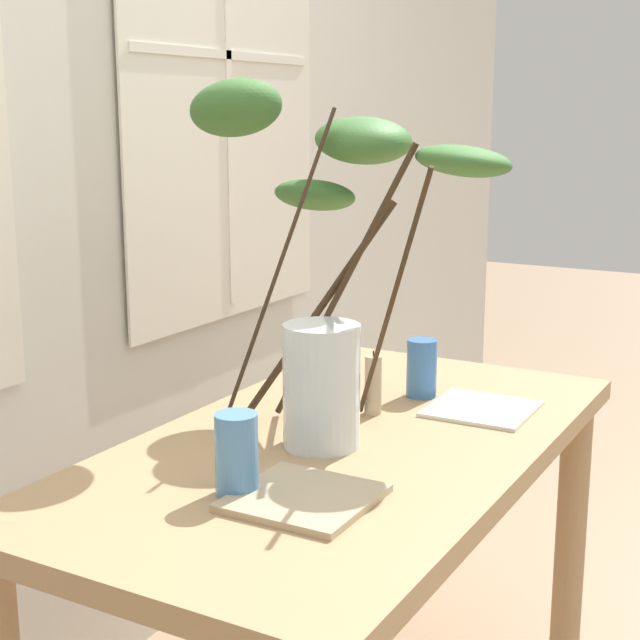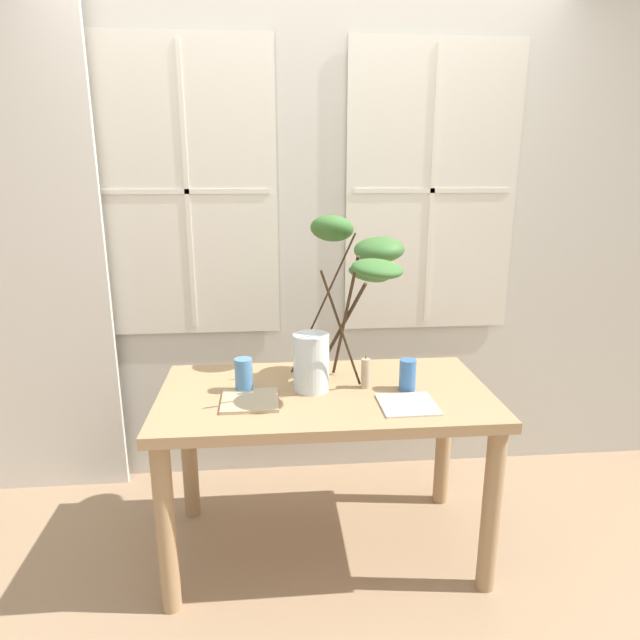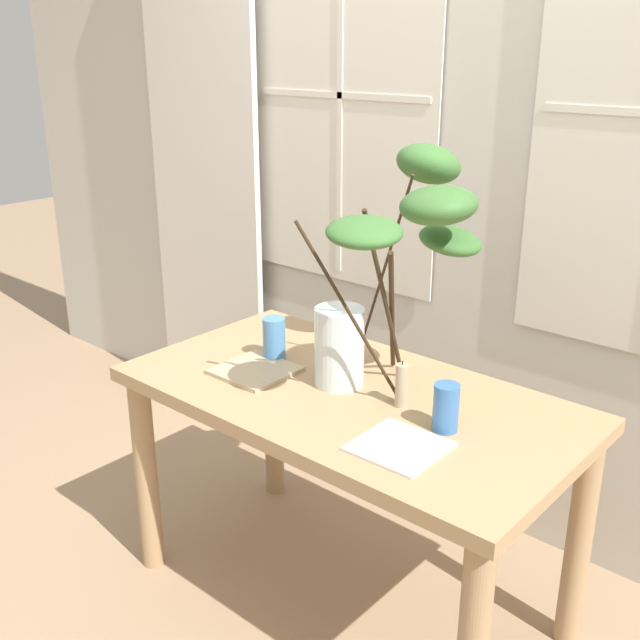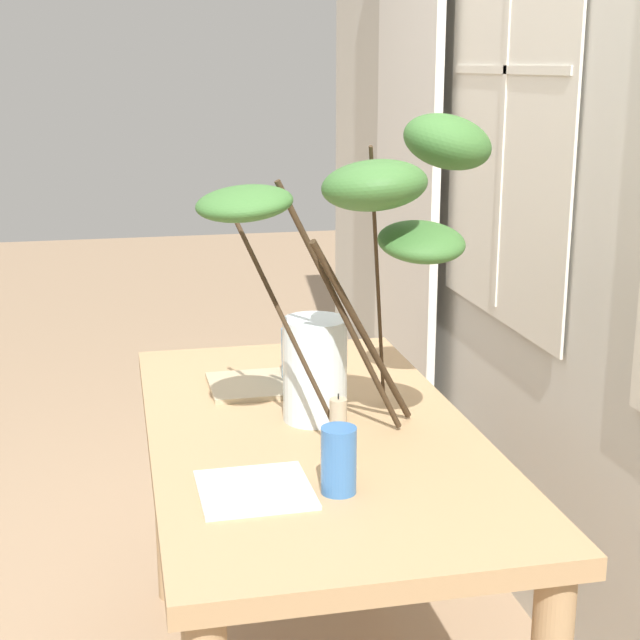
# 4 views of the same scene
# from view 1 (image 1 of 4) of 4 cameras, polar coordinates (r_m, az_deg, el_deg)

# --- Properties ---
(back_wall_with_windows) EXTENTS (5.66, 0.14, 2.65)m
(back_wall_with_windows) POSITION_cam_1_polar(r_m,az_deg,el_deg) (2.27, -16.19, 10.17)
(back_wall_with_windows) COLOR beige
(back_wall_with_windows) RESTS_ON ground
(dining_table) EXTENTS (1.38, 0.74, 0.76)m
(dining_table) POSITION_cam_1_polar(r_m,az_deg,el_deg) (1.95, 1.43, -10.50)
(dining_table) COLOR tan
(dining_table) RESTS_ON ground
(vase_with_branches) EXTENTS (0.49, 0.72, 0.72)m
(vase_with_branches) POSITION_cam_1_polar(r_m,az_deg,el_deg) (1.93, 0.45, 5.49)
(vase_with_branches) COLOR silver
(vase_with_branches) RESTS_ON dining_table
(drinking_glass_blue_left) EXTENTS (0.07, 0.07, 0.14)m
(drinking_glass_blue_left) POSITION_cam_1_polar(r_m,az_deg,el_deg) (1.63, -5.02, -8.02)
(drinking_glass_blue_left) COLOR #4C84BC
(drinking_glass_blue_left) RESTS_ON dining_table
(drinking_glass_blue_right) EXTENTS (0.07, 0.07, 0.13)m
(drinking_glass_blue_right) POSITION_cam_1_polar(r_m,az_deg,el_deg) (2.18, 6.12, -2.88)
(drinking_glass_blue_right) COLOR #386BAD
(drinking_glass_blue_right) RESTS_ON dining_table
(plate_square_left) EXTENTS (0.23, 0.23, 0.01)m
(plate_square_left) POSITION_cam_1_polar(r_m,az_deg,el_deg) (1.62, -0.98, -10.62)
(plate_square_left) COLOR tan
(plate_square_left) RESTS_ON dining_table
(plate_square_right) EXTENTS (0.22, 0.22, 0.01)m
(plate_square_right) POSITION_cam_1_polar(r_m,az_deg,el_deg) (2.11, 9.67, -5.27)
(plate_square_right) COLOR silver
(plate_square_right) RESTS_ON dining_table
(pillar_candle) EXTENTS (0.04, 0.04, 0.14)m
(pillar_candle) POSITION_cam_1_polar(r_m,az_deg,el_deg) (2.05, 3.20, -3.91)
(pillar_candle) COLOR tan
(pillar_candle) RESTS_ON dining_table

